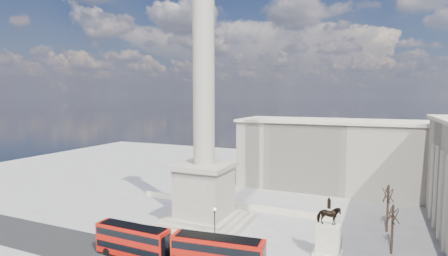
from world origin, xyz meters
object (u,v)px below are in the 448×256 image
Objects in this scene: red_bus_c at (218,255)px; red_bus_a at (135,240)px; nelsons_column at (204,151)px; red_bus_b at (133,241)px; equestrian_statue at (328,235)px; victorian_lamp at (215,224)px.

red_bus_a is at bearing 173.02° from red_bus_c.
nelsons_column is 4.51× the size of red_bus_b.
red_bus_b is 27.03m from equestrian_statue.
red_bus_a is 11.42m from victorian_lamp.
red_bus_b is 0.92× the size of red_bus_c.
red_bus_b is at bearing -103.56° from nelsons_column.
equestrian_statue reaches higher than red_bus_b.
red_bus_c is (12.86, -0.09, 0.32)m from red_bus_a.
victorian_lamp reaches higher than red_bus_c.
nelsons_column reaches higher than victorian_lamp.
nelsons_column is 4.83× the size of red_bus_a.
red_bus_c is at bearing -56.92° from nelsons_column.
equestrian_statue is (24.43, 11.55, 0.52)m from red_bus_b.
red_bus_a is 1.25× the size of equestrian_statue.
equestrian_statue is at bearing 14.82° from victorian_lamp.
victorian_lamp is (-3.75, 6.84, 1.03)m from red_bus_c.
equestrian_statue is (20.91, -3.05, -10.06)m from nelsons_column.
nelsons_column reaches higher than equestrian_statue.
victorian_lamp reaches higher than red_bus_b.
red_bus_c is 1.45× the size of equestrian_statue.
red_bus_c is at bearing -61.28° from victorian_lamp.
red_bus_b is 1.84× the size of victorian_lamp.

